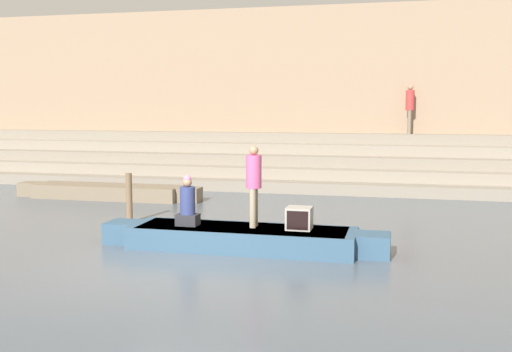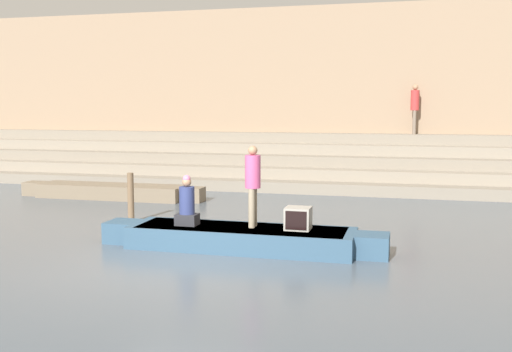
% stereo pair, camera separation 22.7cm
% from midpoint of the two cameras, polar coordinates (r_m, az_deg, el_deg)
% --- Properties ---
extents(ground_plane, '(120.00, 120.00, 0.00)m').
position_cam_midpoint_polar(ground_plane, '(10.88, -6.43, -8.59)').
color(ground_plane, '#4C5660').
extents(ghat_steps, '(36.00, 3.77, 1.84)m').
position_cam_midpoint_polar(ghat_steps, '(21.79, 4.49, 0.93)').
color(ghat_steps, gray).
rests_on(ghat_steps, ground).
extents(back_wall, '(34.20, 1.28, 6.60)m').
position_cam_midpoint_polar(back_wall, '(23.63, 5.39, 7.67)').
color(back_wall, '#937A60').
rests_on(back_wall, ground).
extents(rowboat_main, '(5.83, 1.38, 0.44)m').
position_cam_midpoint_polar(rowboat_main, '(12.07, -0.90, -5.86)').
color(rowboat_main, '#33516B').
rests_on(rowboat_main, ground).
extents(person_standing, '(0.31, 0.31, 1.64)m').
position_cam_midpoint_polar(person_standing, '(11.92, 0.23, -0.40)').
color(person_standing, gray).
rests_on(person_standing, rowboat_main).
extents(person_rowing, '(0.44, 0.34, 1.03)m').
position_cam_midpoint_polar(person_rowing, '(12.25, -6.06, -2.75)').
color(person_rowing, '#28282D').
rests_on(person_rowing, rowboat_main).
extents(tv_set, '(0.50, 0.47, 0.44)m').
position_cam_midpoint_polar(tv_set, '(11.82, 4.58, -4.05)').
color(tv_set, '#9E998E').
rests_on(tv_set, rowboat_main).
extents(moored_boat_shore, '(6.01, 1.08, 0.43)m').
position_cam_midpoint_polar(moored_boat_shore, '(19.11, -13.28, -1.39)').
color(moored_boat_shore, '#756651').
rests_on(moored_boat_shore, ground).
extents(mooring_post, '(0.16, 0.16, 1.22)m').
position_cam_midpoint_polar(mooring_post, '(15.07, -11.42, -2.02)').
color(mooring_post, brown).
rests_on(mooring_post, ground).
extents(person_on_steps, '(0.30, 0.30, 1.78)m').
position_cam_midpoint_polar(person_on_steps, '(22.35, 15.17, 6.53)').
color(person_on_steps, '#756656').
rests_on(person_on_steps, ghat_steps).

